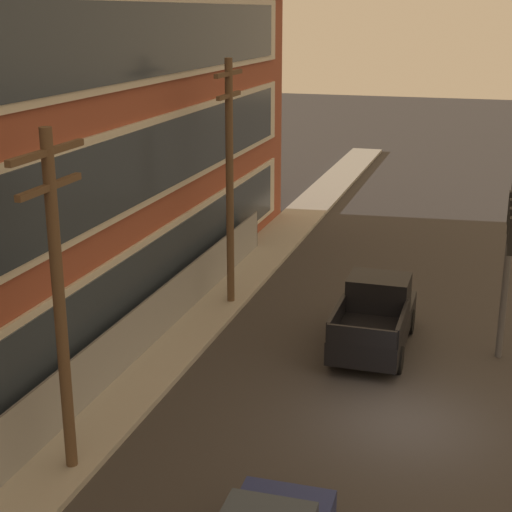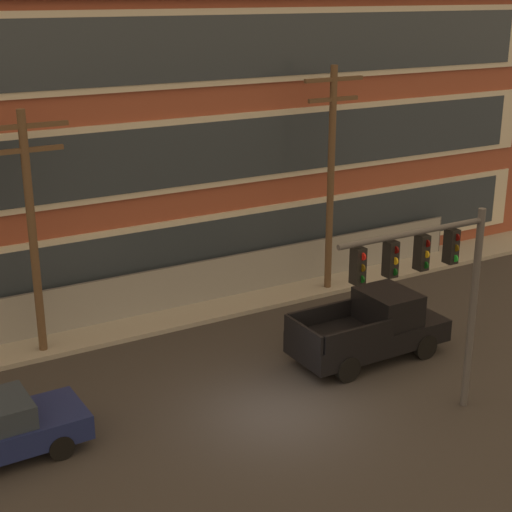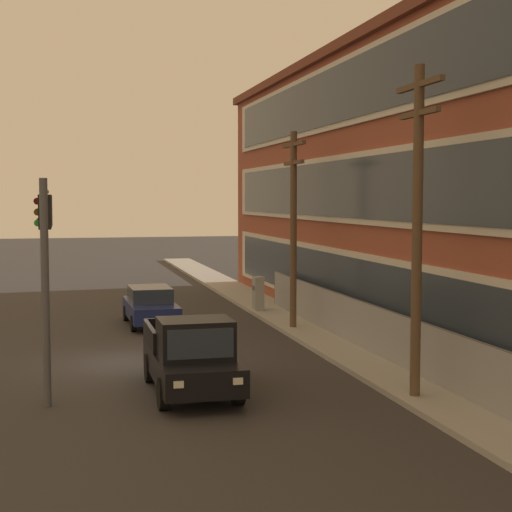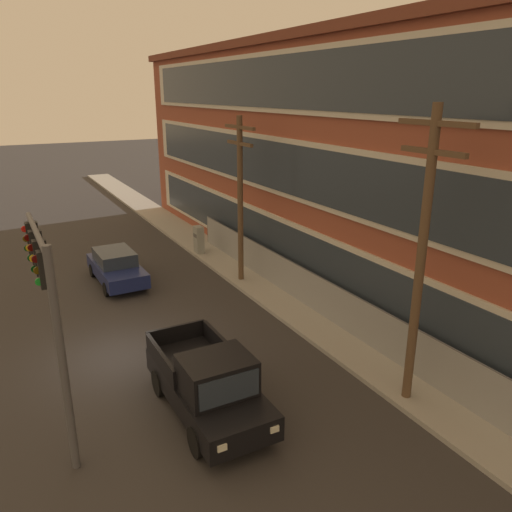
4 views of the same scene
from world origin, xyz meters
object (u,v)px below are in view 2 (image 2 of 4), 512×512
Objects in this scene: pickup_truck_black at (372,328)px; utility_pole_near_corner at (31,222)px; traffic_signal_mast at (432,273)px; utility_pole_midblock at (331,171)px.

utility_pole_near_corner reaches higher than pickup_truck_black.
traffic_signal_mast is 9.73m from utility_pole_midblock.
utility_pole_midblock is at bearing 68.38° from pickup_truck_black.
traffic_signal_mast reaches higher than pickup_truck_black.
utility_pole_midblock is (11.00, -0.05, 0.35)m from utility_pole_near_corner.
utility_pole_midblock reaches higher than pickup_truck_black.
traffic_signal_mast is at bearing -50.20° from utility_pole_near_corner.
utility_pole_near_corner is 11.01m from utility_pole_midblock.
utility_pole_midblock is at bearing -0.27° from utility_pole_near_corner.
traffic_signal_mast is 11.92m from utility_pole_near_corner.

